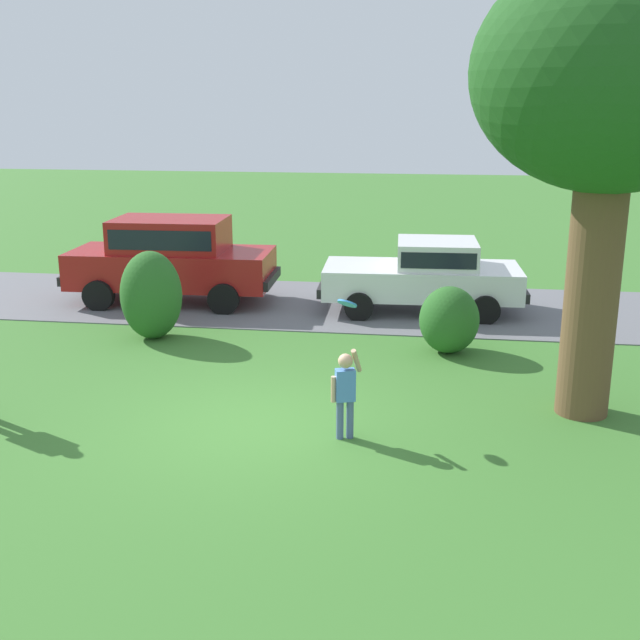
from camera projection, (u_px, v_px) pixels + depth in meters
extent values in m
plane|color=#3D752D|center=(260.00, 424.00, 11.28)|extent=(80.00, 80.00, 0.00)
cube|color=slate|center=(325.00, 305.00, 17.80)|extent=(28.00, 4.40, 0.02)
cylinder|color=brown|center=(592.00, 291.00, 11.20)|extent=(0.76, 0.76, 3.69)
ellipsoid|color=#1E511C|center=(613.00, 71.00, 10.40)|extent=(3.76, 3.76, 3.20)
ellipsoid|color=#1E511C|center=(559.00, 108.00, 11.45)|extent=(1.87, 1.87, 1.87)
ellipsoid|color=#286023|center=(151.00, 295.00, 15.12)|extent=(1.17, 1.19, 1.71)
ellipsoid|color=#286023|center=(449.00, 320.00, 14.33)|extent=(1.09, 1.14, 1.23)
cube|color=white|center=(421.00, 280.00, 17.15)|extent=(4.27, 2.01, 0.64)
cube|color=white|center=(437.00, 253.00, 16.95)|extent=(1.74, 1.68, 0.56)
cube|color=black|center=(437.00, 253.00, 16.95)|extent=(1.61, 1.70, 0.34)
cylinder|color=black|center=(359.00, 307.00, 16.47)|extent=(0.61, 0.24, 0.60)
cylinder|color=black|center=(363.00, 286.00, 18.28)|extent=(0.61, 0.24, 0.60)
cylinder|color=black|center=(485.00, 310.00, 16.22)|extent=(0.61, 0.24, 0.60)
cylinder|color=black|center=(477.00, 289.00, 18.02)|extent=(0.61, 0.24, 0.60)
cube|color=black|center=(323.00, 285.00, 17.40)|extent=(0.19, 1.75, 0.20)
cube|color=black|center=(521.00, 290.00, 16.98)|extent=(0.19, 1.75, 0.20)
cube|color=maroon|center=(172.00, 268.00, 17.87)|extent=(4.55, 1.98, 0.80)
cube|color=maroon|center=(170.00, 234.00, 17.66)|extent=(2.52, 1.70, 0.72)
cube|color=black|center=(170.00, 234.00, 17.66)|extent=(2.33, 1.71, 0.43)
cylinder|color=black|center=(98.00, 296.00, 17.24)|extent=(0.69, 0.24, 0.68)
cylinder|color=black|center=(128.00, 277.00, 19.04)|extent=(0.69, 0.24, 0.68)
cylinder|color=black|center=(224.00, 299.00, 16.94)|extent=(0.69, 0.24, 0.68)
cylinder|color=black|center=(242.00, 280.00, 18.74)|extent=(0.69, 0.24, 0.68)
cube|color=black|center=(76.00, 274.00, 18.16)|extent=(0.17, 1.75, 0.20)
cube|color=black|center=(272.00, 279.00, 17.68)|extent=(0.17, 1.75, 0.20)
cylinder|color=#4C608C|center=(340.00, 420.00, 10.72)|extent=(0.10, 0.10, 0.55)
cylinder|color=#4C608C|center=(350.00, 419.00, 10.74)|extent=(0.10, 0.10, 0.55)
cube|color=#4C7FCC|center=(345.00, 385.00, 10.60)|extent=(0.30, 0.23, 0.44)
sphere|color=tan|center=(345.00, 361.00, 10.51)|extent=(0.20, 0.20, 0.20)
cylinder|color=tan|center=(356.00, 361.00, 10.59)|extent=(0.16, 0.28, 0.39)
cylinder|color=tan|center=(334.00, 389.00, 10.59)|extent=(0.07, 0.07, 0.36)
cylinder|color=#337FDB|center=(347.00, 303.00, 10.94)|extent=(0.31, 0.26, 0.22)
cylinder|color=yellow|center=(347.00, 303.00, 10.94)|extent=(0.17, 0.15, 0.13)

